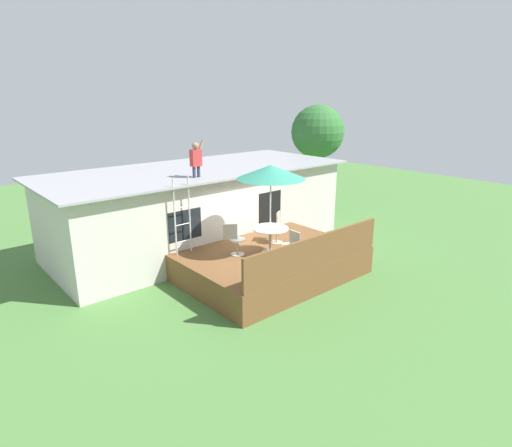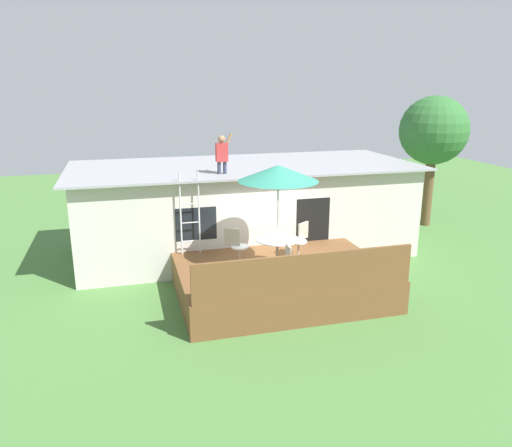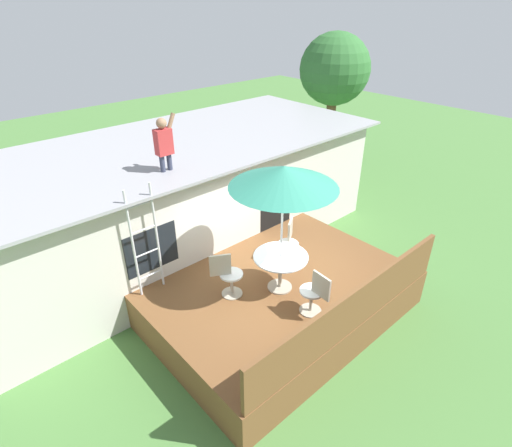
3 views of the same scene
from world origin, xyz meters
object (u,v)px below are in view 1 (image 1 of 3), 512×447
patio_chair_near (292,246)px  backyard_tree (318,133)px  patio_chair_right (277,228)px  patio_chair_left (235,240)px  step_ladder (182,216)px  person_figure (196,157)px  patio_table (270,233)px  patio_umbrella (271,172)px

patio_chair_near → backyard_tree: 9.74m
patio_chair_right → patio_chair_left: bearing=-33.4°
step_ladder → backyard_tree: (9.32, 3.25, 1.59)m
patio_chair_near → patio_chair_right: bearing=-26.0°
person_figure → patio_chair_left: person_figure is taller
patio_table → step_ladder: bearing=139.3°
patio_umbrella → patio_chair_left: patio_umbrella is taller
patio_chair_left → person_figure: bearing=118.8°
patio_chair_left → backyard_tree: (8.32, 4.35, 2.23)m
patio_umbrella → patio_chair_near: size_ratio=2.76×
step_ladder → person_figure: person_figure is taller
step_ladder → patio_chair_near: bearing=-54.6°
patio_chair_right → person_figure: bearing=-83.3°
patio_table → backyard_tree: 9.13m
patio_table → patio_chair_near: 0.94m
patio_umbrella → backyard_tree: backyard_tree is taller
person_figure → patio_chair_near: size_ratio=1.21×
step_ladder → patio_chair_near: size_ratio=2.39×
person_figure → patio_table: bearing=-70.8°
patio_table → step_ladder: step_ladder is taller
patio_chair_left → patio_chair_near: (0.81, -1.44, 0.00)m
patio_umbrella → patio_chair_near: patio_umbrella is taller
patio_umbrella → backyard_tree: 8.89m
patio_umbrella → patio_chair_right: 2.12m
step_ladder → patio_chair_near: step_ladder is taller
patio_chair_right → backyard_tree: size_ratio=0.19×
person_figure → backyard_tree: 8.63m
patio_table → step_ladder: size_ratio=0.47×
patio_umbrella → backyard_tree: (7.43, 4.86, 0.34)m
patio_chair_left → backyard_tree: 9.65m
person_figure → patio_chair_right: person_figure is taller
patio_table → patio_chair_left: (-0.88, 0.51, -0.13)m
patio_table → patio_chair_left: patio_chair_left is taller
person_figure → patio_chair_right: (1.63, -1.87, -2.11)m
patio_table → patio_chair_right: size_ratio=1.13×
patio_chair_right → step_ladder: bearing=-56.4°
patio_umbrella → patio_chair_right: patio_umbrella is taller
person_figure → patio_chair_near: (0.77, -3.33, -2.11)m
person_figure → patio_chair_near: person_figure is taller
patio_chair_right → patio_chair_near: size_ratio=1.00×
step_ladder → patio_chair_left: 1.63m
person_figure → patio_chair_left: size_ratio=1.21×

